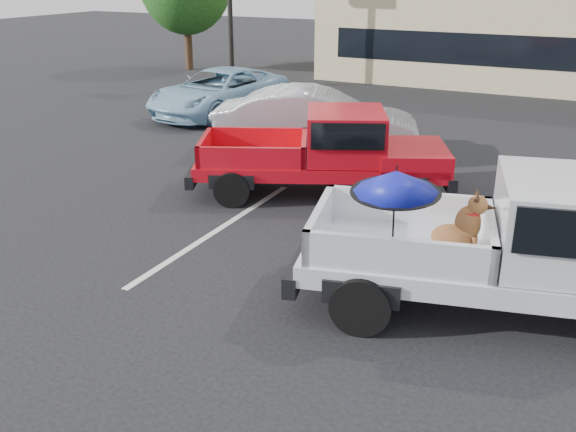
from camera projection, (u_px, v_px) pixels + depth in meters
name	position (u px, v px, depth m)	size (l,w,h in m)	color
ground	(335.00, 323.00, 8.21)	(90.00, 90.00, 0.00)	black
stripe_left	(219.00, 229.00, 11.12)	(0.12, 5.00, 0.01)	silver
silver_pickup	(544.00, 242.00, 7.98)	(5.99, 3.22, 2.06)	black
red_pickup	(337.00, 149.00, 12.53)	(5.35, 3.68, 1.67)	black
silver_sedan	(316.00, 123.00, 15.16)	(1.68, 4.82, 1.59)	#AEAFB5
blue_suv	(219.00, 92.00, 19.44)	(2.26, 4.90, 1.36)	#90BBD6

